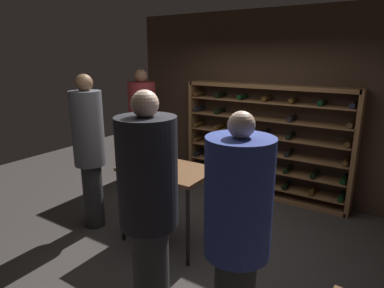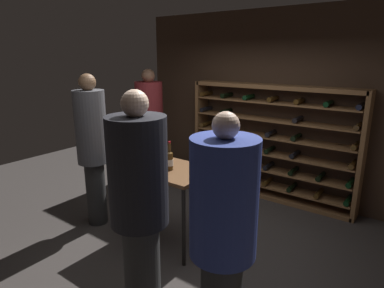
{
  "view_description": "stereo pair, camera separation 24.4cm",
  "coord_description": "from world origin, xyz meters",
  "px_view_note": "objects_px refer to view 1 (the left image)",
  "views": [
    {
      "loc": [
        1.97,
        -3.12,
        2.27
      ],
      "look_at": [
        -0.14,
        0.15,
        1.21
      ],
      "focal_mm": 30.86,
      "sensor_mm": 36.0,
      "label": 1
    },
    {
      "loc": [
        2.17,
        -2.99,
        2.27
      ],
      "look_at": [
        -0.14,
        0.15,
        1.21
      ],
      "focal_mm": 30.86,
      "sensor_mm": 36.0,
      "label": 2
    }
  ],
  "objects_px": {
    "person_guest_blue_shirt": "(148,198)",
    "wine_glass_stemmed_left": "(135,161)",
    "person_guest_plum_blouse": "(237,225)",
    "wine_bottle_amber_reserve": "(171,161)",
    "tasting_table": "(168,177)",
    "person_bystander_red_print": "(143,122)",
    "wine_bottle_red_label": "(165,155)",
    "person_host_in_suit": "(89,145)",
    "wine_rack": "(264,142)"
  },
  "relations": [
    {
      "from": "person_guest_blue_shirt",
      "to": "person_host_in_suit",
      "type": "bearing_deg",
      "value": -65.44
    },
    {
      "from": "tasting_table",
      "to": "person_guest_plum_blouse",
      "type": "distance_m",
      "value": 1.65
    },
    {
      "from": "tasting_table",
      "to": "wine_bottle_amber_reserve",
      "type": "bearing_deg",
      "value": -26.27
    },
    {
      "from": "person_host_in_suit",
      "to": "wine_glass_stemmed_left",
      "type": "height_order",
      "value": "person_host_in_suit"
    },
    {
      "from": "wine_rack",
      "to": "person_host_in_suit",
      "type": "xyz_separation_m",
      "value": [
        -1.52,
        -2.23,
        0.24
      ]
    },
    {
      "from": "wine_bottle_amber_reserve",
      "to": "person_guest_blue_shirt",
      "type": "bearing_deg",
      "value": -64.0
    },
    {
      "from": "person_host_in_suit",
      "to": "wine_bottle_amber_reserve",
      "type": "height_order",
      "value": "person_host_in_suit"
    },
    {
      "from": "person_bystander_red_print",
      "to": "wine_glass_stemmed_left",
      "type": "distance_m",
      "value": 2.02
    },
    {
      "from": "wine_rack",
      "to": "person_guest_plum_blouse",
      "type": "bearing_deg",
      "value": -72.81
    },
    {
      "from": "tasting_table",
      "to": "person_guest_blue_shirt",
      "type": "bearing_deg",
      "value": -60.96
    },
    {
      "from": "person_guest_blue_shirt",
      "to": "person_bystander_red_print",
      "type": "bearing_deg",
      "value": -88.46
    },
    {
      "from": "wine_bottle_red_label",
      "to": "wine_rack",
      "type": "bearing_deg",
      "value": 75.51
    },
    {
      "from": "wine_rack",
      "to": "person_host_in_suit",
      "type": "relative_size",
      "value": 1.33
    },
    {
      "from": "tasting_table",
      "to": "person_guest_blue_shirt",
      "type": "relative_size",
      "value": 0.53
    },
    {
      "from": "person_guest_plum_blouse",
      "to": "wine_bottle_amber_reserve",
      "type": "xyz_separation_m",
      "value": [
        -1.26,
        0.89,
        0.04
      ]
    },
    {
      "from": "wine_bottle_amber_reserve",
      "to": "wine_glass_stemmed_left",
      "type": "relative_size",
      "value": 2.73
    },
    {
      "from": "person_guest_plum_blouse",
      "to": "wine_bottle_amber_reserve",
      "type": "height_order",
      "value": "person_guest_plum_blouse"
    },
    {
      "from": "tasting_table",
      "to": "person_bystander_red_print",
      "type": "relative_size",
      "value": 0.53
    },
    {
      "from": "person_bystander_red_print",
      "to": "wine_bottle_amber_reserve",
      "type": "height_order",
      "value": "person_bystander_red_print"
    },
    {
      "from": "tasting_table",
      "to": "person_guest_plum_blouse",
      "type": "height_order",
      "value": "person_guest_plum_blouse"
    },
    {
      "from": "person_guest_plum_blouse",
      "to": "wine_bottle_amber_reserve",
      "type": "relative_size",
      "value": 5.54
    },
    {
      "from": "tasting_table",
      "to": "person_host_in_suit",
      "type": "xyz_separation_m",
      "value": [
        -1.08,
        -0.23,
        0.29
      ]
    },
    {
      "from": "wine_rack",
      "to": "wine_bottle_amber_reserve",
      "type": "height_order",
      "value": "wine_rack"
    },
    {
      "from": "person_guest_blue_shirt",
      "to": "wine_glass_stemmed_left",
      "type": "bearing_deg",
      "value": -82.33
    },
    {
      "from": "wine_bottle_amber_reserve",
      "to": "tasting_table",
      "type": "bearing_deg",
      "value": 153.73
    },
    {
      "from": "tasting_table",
      "to": "wine_bottle_amber_reserve",
      "type": "height_order",
      "value": "wine_bottle_amber_reserve"
    },
    {
      "from": "person_bystander_red_print",
      "to": "wine_bottle_amber_reserve",
      "type": "bearing_deg",
      "value": 78.73
    },
    {
      "from": "wine_glass_stemmed_left",
      "to": "person_guest_blue_shirt",
      "type": "bearing_deg",
      "value": -42.03
    },
    {
      "from": "wine_rack",
      "to": "tasting_table",
      "type": "bearing_deg",
      "value": -102.56
    },
    {
      "from": "person_guest_plum_blouse",
      "to": "person_host_in_suit",
      "type": "distance_m",
      "value": 2.53
    },
    {
      "from": "person_bystander_red_print",
      "to": "wine_bottle_amber_reserve",
      "type": "distance_m",
      "value": 2.17
    },
    {
      "from": "wine_bottle_red_label",
      "to": "person_guest_blue_shirt",
      "type": "bearing_deg",
      "value": -59.49
    },
    {
      "from": "person_host_in_suit",
      "to": "wine_glass_stemmed_left",
      "type": "xyz_separation_m",
      "value": [
        0.77,
        0.01,
        -0.08
      ]
    },
    {
      "from": "person_host_in_suit",
      "to": "wine_bottle_amber_reserve",
      "type": "xyz_separation_m",
      "value": [
        1.17,
        0.19,
        -0.05
      ]
    },
    {
      "from": "person_bystander_red_print",
      "to": "person_host_in_suit",
      "type": "bearing_deg",
      "value": 46.03
    },
    {
      "from": "person_guest_blue_shirt",
      "to": "person_guest_plum_blouse",
      "type": "bearing_deg",
      "value": 144.7
    },
    {
      "from": "wine_rack",
      "to": "wine_bottle_red_label",
      "type": "xyz_separation_m",
      "value": [
        -0.5,
        -1.95,
        0.21
      ]
    },
    {
      "from": "person_guest_blue_shirt",
      "to": "wine_bottle_red_label",
      "type": "distance_m",
      "value": 1.22
    },
    {
      "from": "person_guest_plum_blouse",
      "to": "wine_bottle_red_label",
      "type": "distance_m",
      "value": 1.72
    },
    {
      "from": "wine_bottle_red_label",
      "to": "tasting_table",
      "type": "bearing_deg",
      "value": -36.14
    },
    {
      "from": "wine_bottle_amber_reserve",
      "to": "wine_bottle_red_label",
      "type": "bearing_deg",
      "value": 149.52
    },
    {
      "from": "person_guest_blue_shirt",
      "to": "wine_bottle_amber_reserve",
      "type": "relative_size",
      "value": 5.84
    },
    {
      "from": "tasting_table",
      "to": "wine_glass_stemmed_left",
      "type": "bearing_deg",
      "value": -144.62
    },
    {
      "from": "person_guest_plum_blouse",
      "to": "person_bystander_red_print",
      "type": "bearing_deg",
      "value": 86.16
    },
    {
      "from": "wine_bottle_amber_reserve",
      "to": "wine_glass_stemmed_left",
      "type": "height_order",
      "value": "wine_bottle_amber_reserve"
    },
    {
      "from": "person_host_in_suit",
      "to": "person_guest_blue_shirt",
      "type": "distance_m",
      "value": 1.81
    },
    {
      "from": "person_host_in_suit",
      "to": "tasting_table",
      "type": "bearing_deg",
      "value": -117.56
    },
    {
      "from": "person_bystander_red_print",
      "to": "person_guest_blue_shirt",
      "type": "relative_size",
      "value": 1.01
    },
    {
      "from": "person_guest_plum_blouse",
      "to": "person_bystander_red_print",
      "type": "distance_m",
      "value": 3.72
    },
    {
      "from": "wine_glass_stemmed_left",
      "to": "wine_rack",
      "type": "bearing_deg",
      "value": 71.17
    }
  ]
}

